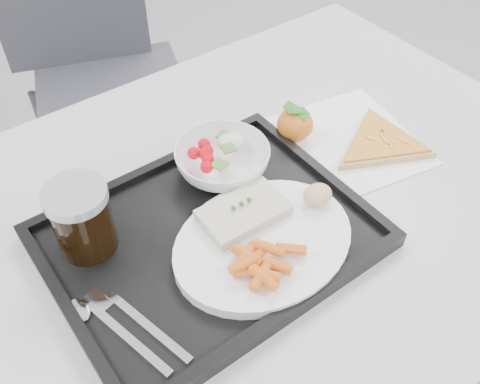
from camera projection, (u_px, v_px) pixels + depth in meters
The scene contains 14 objects.
table at pixel (233, 237), 0.88m from camera, with size 1.20×0.80×0.75m.
chair at pixel (95, 56), 1.53m from camera, with size 0.54×0.54×0.93m.
tray at pixel (209, 238), 0.78m from camera, with size 0.45×0.35×0.03m.
dinner_plate at pixel (263, 243), 0.76m from camera, with size 0.27×0.27×0.02m.
fish_fillet at pixel (243, 212), 0.77m from camera, with size 0.13×0.08×0.02m.
bread_roll at pixel (318, 195), 0.79m from camera, with size 0.06×0.05×0.03m.
salad_bowl at pixel (222, 160), 0.85m from camera, with size 0.15×0.15×0.05m.
cola_glass at pixel (82, 218), 0.73m from camera, with size 0.09×0.09×0.11m.
cutlery at pixel (115, 321), 0.68m from camera, with size 0.10×0.17×0.01m.
napkin at pixel (341, 143), 0.94m from camera, with size 0.29×0.28×0.00m.
tangerine at pixel (295, 124), 0.92m from camera, with size 0.07×0.07×0.07m.
pizza_slice at pixel (381, 143), 0.93m from camera, with size 0.21×0.21×0.02m.
carrot_pile at pixel (259, 263), 0.71m from camera, with size 0.11×0.09×0.02m.
salad_contents at pixel (219, 147), 0.86m from camera, with size 0.10×0.08×0.02m.
Camera 1 is at (-0.32, -0.16, 1.37)m, focal length 40.00 mm.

